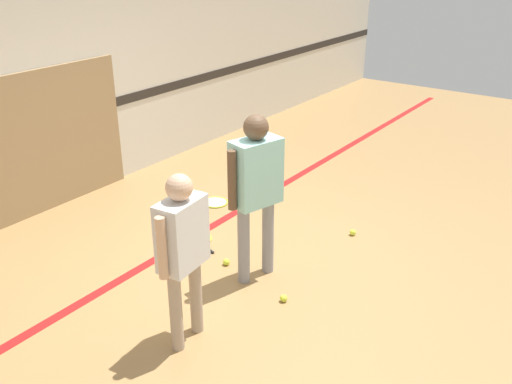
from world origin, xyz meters
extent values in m
plane|color=#A87F4C|center=(0.00, 0.00, 0.00)|extent=(16.00, 16.00, 0.00)
cube|color=silver|center=(0.00, 2.75, 1.60)|extent=(16.00, 0.06, 3.20)
cube|color=#2D2823|center=(0.00, 2.72, 1.02)|extent=(16.00, 0.01, 0.12)
cube|color=#9E7F56|center=(-0.56, 2.69, 0.81)|extent=(2.60, 0.05, 1.63)
cube|color=red|center=(0.00, 0.83, 0.00)|extent=(14.40, 0.10, 0.01)
cylinder|color=gray|center=(-0.29, -0.11, 0.38)|extent=(0.11, 0.11, 0.76)
cylinder|color=gray|center=(-0.02, -0.19, 0.38)|extent=(0.11, 0.11, 0.76)
cube|color=#99D8D1|center=(-0.15, -0.15, 1.06)|extent=(0.49, 0.35, 0.60)
sphere|color=brown|center=(-0.15, -0.15, 1.47)|extent=(0.22, 0.22, 0.22)
cylinder|color=brown|center=(-0.41, -0.08, 1.05)|extent=(0.08, 0.08, 0.54)
cylinder|color=brown|center=(0.10, -0.22, 1.05)|extent=(0.08, 0.08, 0.54)
cylinder|color=tan|center=(-1.35, -0.27, 0.34)|extent=(0.10, 0.10, 0.68)
cylinder|color=tan|center=(-1.10, -0.24, 0.34)|extent=(0.10, 0.10, 0.68)
cube|color=silver|center=(-1.23, -0.25, 0.95)|extent=(0.42, 0.26, 0.54)
sphere|color=#DBAD89|center=(-1.23, -0.25, 1.32)|extent=(0.20, 0.20, 0.20)
cylinder|color=#DBAD89|center=(-1.46, -0.28, 0.94)|extent=(0.07, 0.07, 0.48)
cylinder|color=#DBAD89|center=(-0.99, -0.23, 0.94)|extent=(0.07, 0.07, 0.48)
torus|color=#C6D838|center=(0.05, 0.77, 0.01)|extent=(0.41, 0.41, 0.02)
cylinder|color=silver|center=(0.05, 0.77, 0.01)|extent=(0.27, 0.27, 0.01)
cylinder|color=black|center=(-0.04, 0.54, 0.01)|extent=(0.10, 0.19, 0.02)
sphere|color=black|center=(-0.08, 0.45, 0.01)|extent=(0.03, 0.03, 0.03)
torus|color=#C6D838|center=(0.86, 1.19, 0.01)|extent=(0.39, 0.39, 0.02)
cylinder|color=silver|center=(0.86, 1.19, 0.01)|extent=(0.27, 0.27, 0.01)
cylinder|color=black|center=(0.63, 1.27, 0.01)|extent=(0.19, 0.08, 0.02)
sphere|color=black|center=(0.54, 1.30, 0.01)|extent=(0.03, 0.03, 0.03)
sphere|color=#CCE038|center=(-0.35, -0.59, 0.03)|extent=(0.07, 0.07, 0.07)
sphere|color=#CCE038|center=(-0.10, 0.61, 0.03)|extent=(0.07, 0.07, 0.07)
sphere|color=#CCE038|center=(1.10, -0.52, 0.03)|extent=(0.07, 0.07, 0.07)
sphere|color=#CCE038|center=(-0.17, 0.20, 0.03)|extent=(0.07, 0.07, 0.07)
camera|label=1|loc=(-3.89, -2.84, 2.93)|focal=40.00mm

